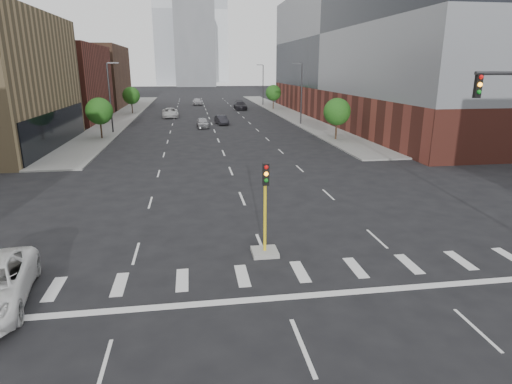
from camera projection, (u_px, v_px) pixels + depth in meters
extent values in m
cube|color=gray|center=(126.00, 114.00, 79.59)|extent=(5.00, 92.00, 0.15)
cube|color=gray|center=(284.00, 112.00, 83.91)|extent=(5.00, 92.00, 0.15)
cube|color=brown|center=(36.00, 83.00, 68.54)|extent=(20.00, 22.00, 12.00)
cube|color=brown|center=(76.00, 77.00, 93.07)|extent=(20.00, 24.00, 13.00)
cube|color=brown|center=(386.00, 104.00, 72.03)|extent=(24.00, 70.00, 5.00)
cube|color=slate|center=(392.00, 35.00, 68.95)|extent=(24.00, 70.00, 17.00)
cube|color=#B2B7BC|center=(176.00, 11.00, 209.39)|extent=(22.00, 22.00, 70.00)
cube|color=#B2B7BC|center=(209.00, 11.00, 248.54)|extent=(20.00, 20.00, 80.00)
cube|color=slate|center=(194.00, 37.00, 195.20)|extent=(18.00, 18.00, 44.00)
cube|color=#999993|center=(265.00, 252.00, 20.05)|extent=(1.20, 1.20, 0.20)
cylinder|color=gold|center=(265.00, 218.00, 19.57)|extent=(0.14, 0.14, 3.20)
cube|color=black|center=(266.00, 174.00, 18.81)|extent=(0.28, 0.18, 1.00)
sphere|color=red|center=(266.00, 167.00, 18.62)|extent=(0.18, 0.18, 0.18)
sphere|color=orange|center=(266.00, 174.00, 18.70)|extent=(0.18, 0.18, 0.18)
sphere|color=#0C7F19|center=(266.00, 180.00, 18.79)|extent=(0.18, 0.18, 0.18)
cube|color=black|center=(478.00, 86.00, 17.75)|extent=(0.28, 0.18, 1.00)
sphere|color=red|center=(481.00, 77.00, 17.54)|extent=(0.18, 0.18, 0.18)
sphere|color=orange|center=(480.00, 85.00, 17.62)|extent=(0.18, 0.18, 0.18)
sphere|color=#0C7F19|center=(479.00, 92.00, 17.70)|extent=(0.18, 0.18, 0.18)
cylinder|color=#2D2D30|center=(301.00, 95.00, 64.42)|extent=(0.20, 0.20, 9.00)
cube|color=#2D2D30|center=(297.00, 63.00, 63.04)|extent=(1.40, 0.22, 0.15)
cylinder|color=#2D2D30|center=(263.00, 85.00, 97.64)|extent=(0.20, 0.20, 9.00)
cube|color=#2D2D30|center=(260.00, 65.00, 96.26)|extent=(1.40, 0.22, 0.15)
cylinder|color=#2D2D30|center=(110.00, 99.00, 55.79)|extent=(0.20, 0.20, 9.00)
cube|color=#2D2D30|center=(113.00, 63.00, 54.64)|extent=(1.40, 0.22, 0.15)
cylinder|color=#382619|center=(101.00, 131.00, 51.94)|extent=(0.20, 0.20, 1.75)
sphere|color=#194312|center=(99.00, 111.00, 51.28)|extent=(3.20, 3.20, 3.20)
cylinder|color=#382619|center=(132.00, 108.00, 80.41)|extent=(0.20, 0.20, 1.75)
sphere|color=#194312|center=(131.00, 96.00, 79.75)|extent=(3.20, 3.20, 3.20)
cylinder|color=#382619|center=(336.00, 132.00, 51.23)|extent=(0.20, 0.20, 1.75)
sphere|color=#194312|center=(337.00, 112.00, 50.56)|extent=(3.20, 3.20, 3.20)
cylinder|color=#382619|center=(273.00, 104.00, 89.19)|extent=(0.20, 0.20, 1.75)
sphere|color=#194312|center=(273.00, 93.00, 88.53)|extent=(3.20, 3.20, 3.20)
imported|color=#9F9FA3|center=(203.00, 123.00, 62.14)|extent=(1.89, 4.31, 1.44)
imported|color=black|center=(222.00, 120.00, 65.60)|extent=(2.10, 4.34, 1.37)
imported|color=silver|center=(170.00, 113.00, 74.82)|extent=(3.06, 6.00, 1.62)
imported|color=black|center=(240.00, 105.00, 88.80)|extent=(2.37, 5.81, 1.68)
imported|color=#AAAAAE|center=(197.00, 101.00, 99.44)|extent=(2.33, 4.97, 1.65)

